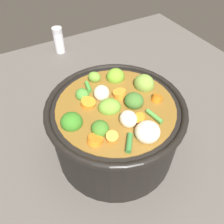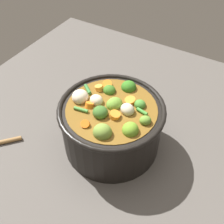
{
  "view_description": "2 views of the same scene",
  "coord_description": "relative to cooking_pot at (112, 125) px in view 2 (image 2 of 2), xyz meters",
  "views": [
    {
      "loc": [
        0.26,
        -0.15,
        0.44
      ],
      "look_at": [
        -0.01,
        -0.0,
        0.11
      ],
      "focal_mm": 36.37,
      "sensor_mm": 36.0,
      "label": 1
    },
    {
      "loc": [
        -0.25,
        0.43,
        0.63
      ],
      "look_at": [
        -0.0,
        0.0,
        0.13
      ],
      "focal_mm": 44.88,
      "sensor_mm": 36.0,
      "label": 2
    }
  ],
  "objects": [
    {
      "name": "ground_plane",
      "position": [
        0.0,
        -0.0,
        -0.08
      ],
      "size": [
        1.1,
        1.1,
        0.0
      ],
      "primitive_type": "plane",
      "color": "#514C47"
    },
    {
      "name": "cooking_pot",
      "position": [
        0.0,
        0.0,
        0.0
      ],
      "size": [
        0.27,
        0.27,
        0.16
      ],
      "color": "black",
      "rests_on": "ground_plane"
    }
  ]
}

